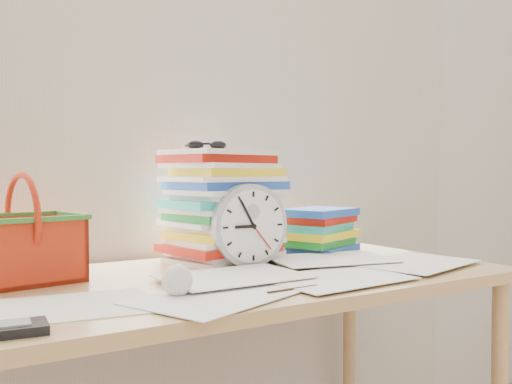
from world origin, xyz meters
TOP-DOWN VIEW (x-y plane):
  - curtain at (0.00, 1.98)m, footprint 2.40×0.01m
  - desk at (0.00, 1.60)m, footprint 1.40×0.70m
  - paper_stack at (0.09, 1.81)m, footprint 0.37×0.33m
  - clock at (0.09, 1.68)m, footprint 0.22×0.04m
  - sunglasses at (0.03, 1.81)m, footprint 0.16×0.15m
  - book_stack at (0.43, 1.80)m, footprint 0.32×0.28m
  - basket at (-0.47, 1.77)m, footprint 0.28×0.23m
  - crumpled_ball at (-0.22, 1.44)m, footprint 0.07×0.07m
  - pen at (0.00, 1.35)m, footprint 0.13×0.02m
  - scattered_papers at (0.00, 1.60)m, footprint 1.26×0.42m

SIDE VIEW (x-z plane):
  - desk at x=0.00m, z-range 0.30..1.05m
  - pen at x=0.00m, z-range 0.75..0.76m
  - scattered_papers at x=0.00m, z-range 0.75..0.77m
  - crumpled_ball at x=-0.22m, z-range 0.75..0.82m
  - book_stack at x=0.43m, z-range 0.75..0.89m
  - clock at x=0.09m, z-range 0.75..0.97m
  - basket at x=-0.47m, z-range 0.75..1.00m
  - paper_stack at x=0.09m, z-range 0.75..1.07m
  - sunglasses at x=0.03m, z-range 1.07..1.10m
  - curtain at x=0.00m, z-range 0.05..2.55m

